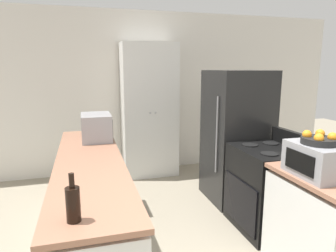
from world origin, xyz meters
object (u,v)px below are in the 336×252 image
microwave (96,127)px  toaster_oven (316,160)px  pantry_cabinet (149,111)px  refrigerator (236,136)px  wine_bottle (73,203)px  fruit_bowl (319,139)px  stove (267,188)px

microwave → toaster_oven: bearing=-47.0°
pantry_cabinet → microwave: 1.40m
refrigerator → toaster_oven: refrigerator is taller
microwave → wine_bottle: 1.92m
pantry_cabinet → refrigerator: pantry_cabinet is taller
fruit_bowl → microwave: bearing=133.2°
stove → refrigerator: (0.03, 0.78, 0.39)m
refrigerator → pantry_cabinet: bearing=125.9°
pantry_cabinet → fruit_bowl: 2.87m
pantry_cabinet → fruit_bowl: bearing=-75.6°
pantry_cabinet → toaster_oven: (0.71, -2.78, -0.03)m
refrigerator → wine_bottle: refrigerator is taller
wine_bottle → toaster_oven: size_ratio=0.63×
refrigerator → fruit_bowl: size_ratio=6.36×
stove → microwave: (-1.71, 0.90, 0.58)m
pantry_cabinet → stove: bearing=-67.0°
wine_bottle → microwave: bearing=83.6°
microwave → fruit_bowl: 2.32m
stove → toaster_oven: (-0.14, -0.79, 0.56)m
refrigerator → stove: bearing=-92.4°
microwave → toaster_oven: 2.31m
refrigerator → fruit_bowl: refrigerator is taller
fruit_bowl → pantry_cabinet: bearing=104.4°
stove → refrigerator: bearing=87.6°
wine_bottle → pantry_cabinet: bearing=70.2°
stove → microwave: size_ratio=2.20×
toaster_oven → microwave: bearing=133.0°
wine_bottle → toaster_oven: 1.80m
refrigerator → fruit_bowl: (-0.16, -1.56, 0.33)m
pantry_cabinet → stove: (0.85, -1.99, -0.59)m
stove → fruit_bowl: fruit_bowl is taller
toaster_oven → wine_bottle: bearing=-172.9°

